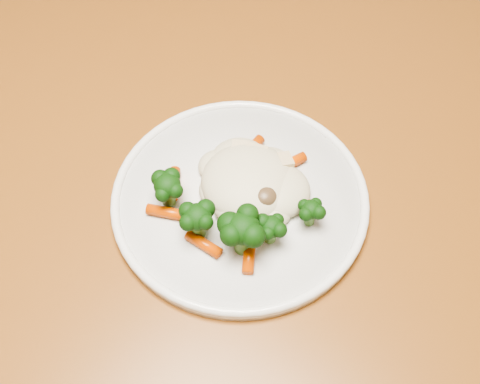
{
  "coord_description": "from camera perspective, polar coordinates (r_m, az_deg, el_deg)",
  "views": [
    {
      "loc": [
        0.47,
        -0.19,
        1.3
      ],
      "look_at": [
        0.25,
        0.11,
        0.77
      ],
      "focal_mm": 45.0,
      "sensor_mm": 36.0,
      "label": 1
    }
  ],
  "objects": [
    {
      "name": "dining_table",
      "position": [
        0.78,
        3.98,
        -2.37
      ],
      "size": [
        1.33,
        1.09,
        0.75
      ],
      "rotation": [
        0.0,
        0.0,
        0.32
      ],
      "color": "brown",
      "rests_on": "ground"
    },
    {
      "name": "plate",
      "position": [
        0.66,
        0.0,
        -0.71
      ],
      "size": [
        0.28,
        0.28,
        0.01
      ],
      "primitive_type": "cylinder",
      "color": "white",
      "rests_on": "dining_table"
    },
    {
      "name": "meal",
      "position": [
        0.63,
        0.02,
        -0.17
      ],
      "size": [
        0.18,
        0.17,
        0.05
      ],
      "color": "beige",
      "rests_on": "plate"
    }
  ]
}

